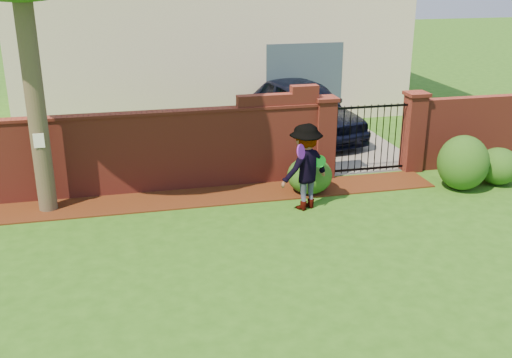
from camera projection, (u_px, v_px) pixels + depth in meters
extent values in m
cube|color=#295A16|center=(263.00, 270.00, 9.78)|extent=(80.00, 80.00, 0.01)
cube|color=#3C190B|center=(181.00, 199.00, 12.63)|extent=(11.10, 1.08, 0.03)
cube|color=maroon|center=(119.00, 156.00, 12.69)|extent=(8.70, 0.25, 1.70)
cube|color=maroon|center=(278.00, 101.00, 13.09)|extent=(1.80, 0.25, 0.30)
cube|color=maroon|center=(304.00, 89.00, 13.14)|extent=(0.60, 0.25, 0.16)
cube|color=maroon|center=(115.00, 115.00, 12.39)|extent=(8.70, 0.31, 0.06)
cube|color=maroon|center=(489.00, 131.00, 14.57)|extent=(4.00, 0.25, 1.70)
cube|color=maroon|center=(324.00, 140.00, 13.65)|extent=(0.42, 0.42, 1.80)
cube|color=maroon|center=(326.00, 99.00, 13.33)|extent=(0.50, 0.50, 0.08)
cube|color=maroon|center=(413.00, 134.00, 14.12)|extent=(0.42, 0.42, 1.80)
cube|color=maroon|center=(417.00, 94.00, 13.80)|extent=(0.50, 0.50, 0.08)
cylinder|color=black|center=(336.00, 141.00, 13.73)|extent=(0.02, 0.02, 1.60)
cylinder|color=black|center=(343.00, 140.00, 13.76)|extent=(0.02, 0.02, 1.60)
cylinder|color=black|center=(350.00, 140.00, 13.80)|extent=(0.02, 0.02, 1.60)
cylinder|color=black|center=(356.00, 140.00, 13.83)|extent=(0.02, 0.02, 1.60)
cylinder|color=black|center=(363.00, 139.00, 13.87)|extent=(0.02, 0.02, 1.60)
cylinder|color=black|center=(369.00, 139.00, 13.90)|extent=(0.02, 0.02, 1.60)
cylinder|color=black|center=(376.00, 138.00, 13.94)|extent=(0.02, 0.02, 1.60)
cylinder|color=black|center=(382.00, 138.00, 13.97)|extent=(0.02, 0.02, 1.60)
cylinder|color=black|center=(389.00, 137.00, 14.01)|extent=(0.02, 0.02, 1.60)
cylinder|color=black|center=(395.00, 137.00, 14.04)|extent=(0.02, 0.02, 1.60)
cylinder|color=black|center=(402.00, 136.00, 14.08)|extent=(0.02, 0.02, 1.60)
cube|color=black|center=(367.00, 169.00, 14.15)|extent=(1.78, 0.03, 0.05)
cube|color=black|center=(371.00, 107.00, 13.65)|extent=(1.78, 0.03, 0.05)
cube|color=slate|center=(313.00, 130.00, 17.85)|extent=(3.20, 8.00, 0.01)
cube|color=beige|center=(206.00, 16.00, 19.96)|extent=(12.00, 6.00, 6.00)
cube|color=#384C5B|center=(304.00, 83.00, 18.41)|extent=(2.40, 0.12, 2.40)
imported|color=black|center=(308.00, 110.00, 16.76)|extent=(2.80, 4.99, 1.60)
cylinder|color=#433828|center=(26.00, 32.00, 10.93)|extent=(0.36, 0.36, 7.00)
cube|color=white|center=(39.00, 141.00, 11.43)|extent=(0.20, 0.01, 0.28)
ellipsoid|color=#174815|center=(310.00, 175.00, 12.89)|extent=(0.96, 0.96, 0.79)
ellipsoid|color=#174815|center=(463.00, 163.00, 13.04)|extent=(1.09, 1.09, 1.20)
ellipsoid|color=#174815|center=(498.00, 166.00, 13.41)|extent=(0.93, 0.93, 0.82)
imported|color=gray|center=(306.00, 167.00, 11.90)|extent=(1.30, 1.06, 1.75)
cylinder|color=purple|center=(301.00, 152.00, 11.38)|extent=(0.26, 0.27, 0.29)
cylinder|color=green|center=(320.00, 161.00, 11.92)|extent=(0.25, 0.08, 0.25)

